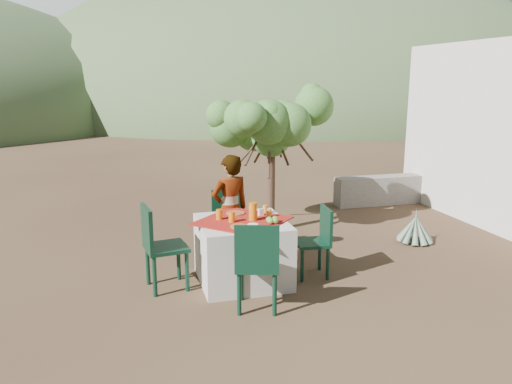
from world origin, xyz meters
TOP-DOWN VIEW (x-y plane):
  - ground at (0.00, 0.00)m, footprint 160.00×160.00m
  - table at (-0.27, 0.40)m, footprint 1.30×1.30m
  - chair_far at (-0.24, 1.36)m, footprint 0.43×0.43m
  - chair_near at (-0.31, -0.43)m, footprint 0.56×0.56m
  - chair_left at (-1.25, 0.42)m, footprint 0.52×0.52m
  - chair_right at (0.66, 0.33)m, footprint 0.43×0.43m
  - person at (-0.27, 1.06)m, footprint 0.60×0.48m
  - shrub_tree at (0.70, 2.32)m, footprint 1.71×1.68m
  - agave at (2.56, 1.16)m, footprint 0.54×0.55m
  - stone_wall at (3.60, 3.40)m, footprint 2.60×0.35m
  - hill_near_right at (12.00, 36.00)m, footprint 48.00×48.00m
  - hill_far_center at (-4.00, 52.00)m, footprint 60.00×60.00m
  - hill_far_right at (28.00, 46.00)m, footprint 36.00×36.00m
  - plate_far at (-0.28, 0.72)m, footprint 0.23×0.23m
  - plate_near at (-0.37, 0.15)m, footprint 0.20×0.20m
  - glass_far at (-0.52, 0.51)m, footprint 0.07×0.07m
  - glass_near at (-0.40, 0.36)m, footprint 0.08×0.08m
  - juice_pitcher at (-0.15, 0.37)m, footprint 0.10×0.10m
  - bowl_plate at (-0.24, 0.03)m, footprint 0.23×0.23m
  - white_bowl at (-0.24, 0.03)m, footprint 0.12×0.12m
  - jar_left at (0.08, 0.47)m, footprint 0.06×0.06m
  - jar_right at (0.09, 0.68)m, footprint 0.06×0.06m
  - napkin_holder at (0.00, 0.55)m, footprint 0.07×0.05m
  - fruit_cluster at (0.04, 0.19)m, footprint 0.15×0.14m

SIDE VIEW (x-z plane):
  - ground at x=0.00m, z-range 0.00..0.00m
  - hill_near_right at x=12.00m, z-range -10.00..10.00m
  - hill_far_center at x=-4.00m, z-range -12.00..12.00m
  - hill_far_right at x=28.00m, z-range -7.00..7.00m
  - agave at x=2.56m, z-range -0.09..0.48m
  - stone_wall at x=3.60m, z-range 0.00..0.55m
  - table at x=-0.27m, z-range 0.00..0.76m
  - chair_right at x=0.66m, z-range 0.05..0.91m
  - chair_far at x=-0.24m, z-range 0.05..0.95m
  - chair_near at x=-0.31m, z-range 0.05..1.03m
  - chair_left at x=-1.25m, z-range 0.06..1.05m
  - person at x=-0.27m, z-range 0.00..1.45m
  - bowl_plate at x=-0.24m, z-range 0.76..0.77m
  - plate_far at x=-0.28m, z-range 0.76..0.78m
  - plate_near at x=-0.37m, z-range 0.76..0.78m
  - white_bowl at x=-0.24m, z-range 0.77..0.82m
  - fruit_cluster at x=0.04m, z-range 0.76..0.84m
  - napkin_holder at x=0.00m, z-range 0.76..0.85m
  - jar_right at x=0.09m, z-range 0.76..0.85m
  - jar_left at x=0.08m, z-range 0.76..0.86m
  - glass_far at x=-0.52m, z-range 0.76..0.88m
  - glass_near at x=-0.40m, z-range 0.76..0.88m
  - juice_pitcher at x=-0.15m, z-range 0.76..0.97m
  - shrub_tree at x=0.70m, z-range 0.58..2.60m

